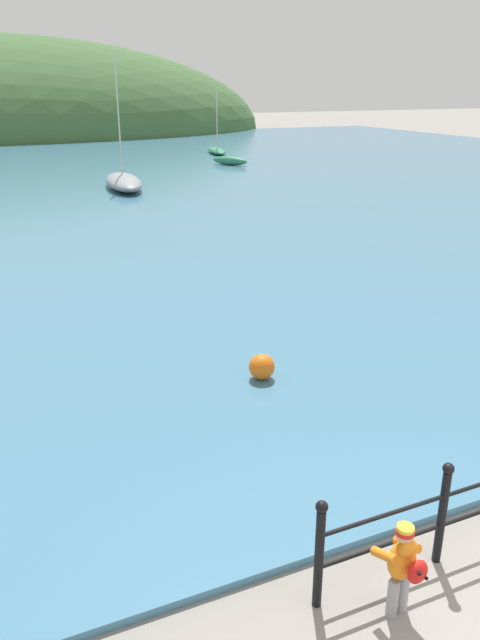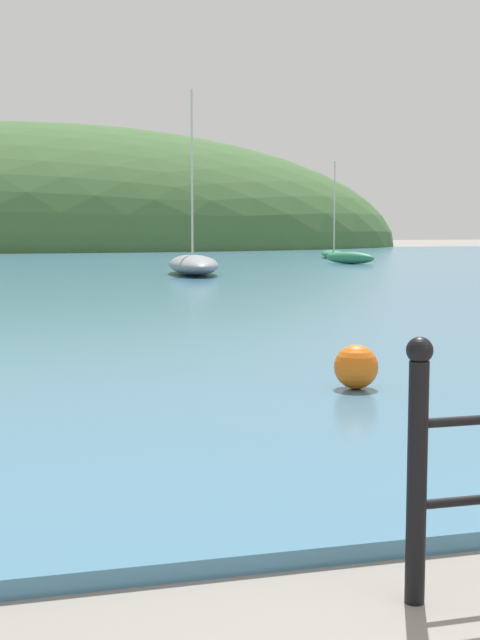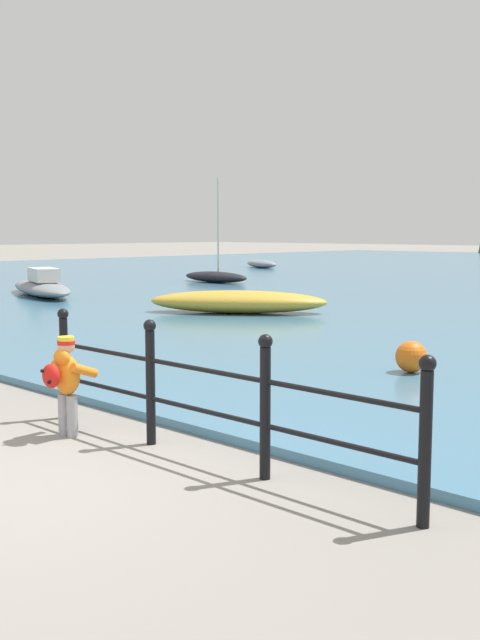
{
  "view_description": "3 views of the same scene",
  "coord_description": "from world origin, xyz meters",
  "px_view_note": "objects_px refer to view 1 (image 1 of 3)",
  "views": [
    {
      "loc": [
        -4.21,
        -2.47,
        4.75
      ],
      "look_at": [
        -0.12,
        6.65,
        0.94
      ],
      "focal_mm": 35.0,
      "sensor_mm": 36.0,
      "label": 1
    },
    {
      "loc": [
        -3.4,
        -2.01,
        1.69
      ],
      "look_at": [
        -1.11,
        6.33,
        0.78
      ],
      "focal_mm": 50.0,
      "sensor_mm": 36.0,
      "label": 2
    },
    {
      "loc": [
        5.31,
        -2.96,
        2.03
      ],
      "look_at": [
        -1.38,
        4.01,
        0.89
      ],
      "focal_mm": 42.0,
      "sensor_mm": 36.0,
      "label": 3
    }
  ],
  "objects_px": {
    "child_in_coat": "(403,563)",
    "mooring_buoy": "(262,367)",
    "boat_mid_harbor": "(217,150)",
    "boat_white_sailboat": "(123,182)",
    "boat_nearest_quay": "(230,161)"
  },
  "relations": [
    {
      "from": "boat_white_sailboat",
      "to": "mooring_buoy",
      "type": "bearing_deg",
      "value": -98.02
    },
    {
      "from": "mooring_buoy",
      "to": "boat_white_sailboat",
      "type": "bearing_deg",
      "value": 81.98
    },
    {
      "from": "child_in_coat",
      "to": "boat_mid_harbor",
      "type": "distance_m",
      "value": 40.83
    },
    {
      "from": "boat_white_sailboat",
      "to": "mooring_buoy",
      "type": "distance_m",
      "value": 21.0
    },
    {
      "from": "boat_mid_harbor",
      "to": "boat_nearest_quay",
      "type": "height_order",
      "value": "boat_mid_harbor"
    },
    {
      "from": "boat_nearest_quay",
      "to": "boat_mid_harbor",
      "type": "bearing_deg",
      "value": 74.79
    },
    {
      "from": "child_in_coat",
      "to": "boat_mid_harbor",
      "type": "bearing_deg",
      "value": 70.27
    },
    {
      "from": "boat_mid_harbor",
      "to": "boat_nearest_quay",
      "type": "xyz_separation_m",
      "value": [
        -1.72,
        -6.34,
        0.02
      ]
    },
    {
      "from": "child_in_coat",
      "to": "boat_nearest_quay",
      "type": "height_order",
      "value": "child_in_coat"
    },
    {
      "from": "boat_mid_harbor",
      "to": "boat_white_sailboat",
      "type": "height_order",
      "value": "boat_white_sailboat"
    },
    {
      "from": "boat_nearest_quay",
      "to": "mooring_buoy",
      "type": "height_order",
      "value": "boat_nearest_quay"
    },
    {
      "from": "boat_nearest_quay",
      "to": "mooring_buoy",
      "type": "xyz_separation_m",
      "value": [
        -11.12,
        -27.18,
        -0.04
      ]
    },
    {
      "from": "child_in_coat",
      "to": "mooring_buoy",
      "type": "xyz_separation_m",
      "value": [
        0.95,
        4.91,
        -0.29
      ]
    },
    {
      "from": "boat_mid_harbor",
      "to": "boat_white_sailboat",
      "type": "relative_size",
      "value": 0.79
    },
    {
      "from": "boat_white_sailboat",
      "to": "mooring_buoy",
      "type": "xyz_separation_m",
      "value": [
        -2.93,
        -20.8,
        -0.12
      ]
    }
  ]
}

